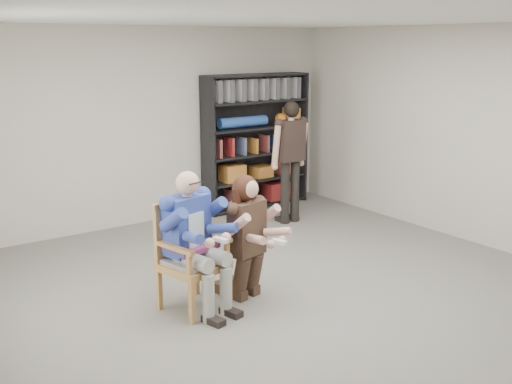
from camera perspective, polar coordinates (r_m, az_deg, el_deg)
room_shell at (r=5.82m, az=5.03°, el=2.45°), size 6.00×7.00×2.80m
floor at (r=6.25m, az=4.76°, el=-10.23°), size 6.00×7.00×0.01m
armchair at (r=5.88m, az=-5.99°, el=-6.17°), size 0.75×0.73×1.08m
seated_man at (r=5.83m, az=-6.03°, el=-4.68°), size 0.78×0.95×1.40m
kneeling_woman at (r=6.04m, az=-0.65°, el=-4.51°), size 0.72×0.96×1.28m
bookshelf at (r=9.46m, az=0.01°, el=4.82°), size 1.80×0.38×2.10m
standing_man at (r=8.62m, az=3.29°, el=2.76°), size 0.55×0.31×1.76m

